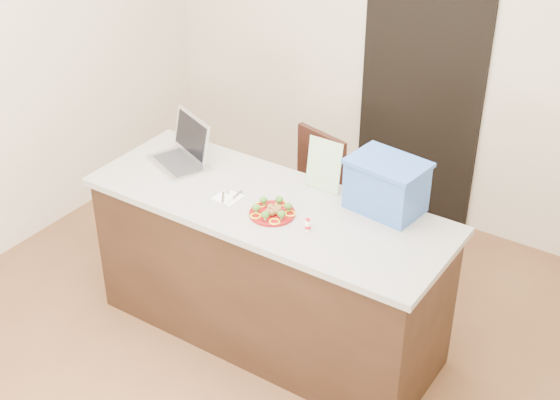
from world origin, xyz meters
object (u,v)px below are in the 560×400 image
Objects in this scene: plate at (272,213)px; chair at (312,193)px; laptop at (185,150)px; blue_box at (386,185)px; island at (269,270)px; napkin at (228,197)px; yogurt_bottle at (308,226)px.

chair is (-0.28, 0.88, -0.41)m from plate.
blue_box is (1.23, 0.17, 0.08)m from laptop.
island is 0.51m from napkin.
plate reaches higher than napkin.
napkin is 0.96m from chair.
island is 30.00× the size of yogurt_bottle.
napkin is 0.31× the size of laptop.
plate is (0.09, -0.09, 0.47)m from island.
chair is at bearing 153.45° from blue_box.
napkin is 0.15× the size of chair.
yogurt_bottle is at bearing -19.37° from island.
island is 4.79× the size of blue_box.
blue_box reaches higher than laptop.
yogurt_bottle is (0.32, -0.11, 0.49)m from island.
blue_box is (0.56, 0.29, 0.60)m from island.
napkin is 1.96× the size of yogurt_bottle.
laptop is (-0.77, 0.21, 0.06)m from plate.
napkin is at bearing -157.90° from island.
plate reaches higher than island.
chair is at bearing 107.58° from plate.
plate is 1.83× the size of napkin.
yogurt_bottle is 0.48m from blue_box.
plate is 0.56× the size of laptop.
plate is at bearing -133.82° from blue_box.
island is 4.70× the size of laptop.
chair is (-0.75, 0.49, -0.55)m from blue_box.
napkin is 0.31× the size of blue_box.
chair is at bearing 119.68° from yogurt_bottle.
plate is at bearing 7.21° from laptop.
blue_box reaches higher than chair.
yogurt_bottle is 0.16× the size of laptop.
yogurt_bottle reaches higher than chair.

